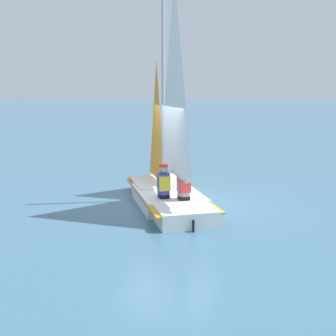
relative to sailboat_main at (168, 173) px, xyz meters
name	(u,v)px	position (x,y,z in m)	size (l,w,h in m)	color
ground_plane	(168,205)	(-0.02, 0.03, -0.83)	(260.00, 260.00, 0.00)	#38607A
sailboat_main	(168,173)	(0.00, 0.00, 0.00)	(3.29, 4.27, 5.55)	white
sailor_helm	(164,186)	(0.05, -0.63, -0.19)	(0.41, 0.42, 1.16)	black
sailor_crew	(184,189)	(0.55, -0.68, -0.20)	(0.41, 0.42, 1.16)	black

